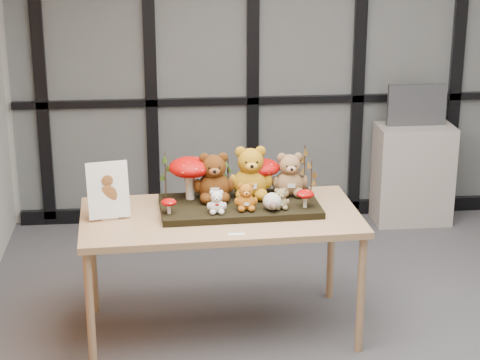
{
  "coord_description": "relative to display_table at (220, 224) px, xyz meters",
  "views": [
    {
      "loc": [
        -1.23,
        -4.65,
        2.74
      ],
      "look_at": [
        -0.75,
        0.38,
        1.05
      ],
      "focal_mm": 65.0,
      "sensor_mm": 36.0,
      "label": 1
    }
  ],
  "objects": [
    {
      "name": "label_card",
      "position": [
        0.07,
        -0.34,
        0.07
      ],
      "size": [
        0.1,
        0.03,
        0.0
      ],
      "primitive_type": "cube",
      "color": "white",
      "rests_on": "display_table"
    },
    {
      "name": "bear_brown_medium",
      "position": [
        -0.03,
        0.16,
        0.28
      ],
      "size": [
        0.27,
        0.25,
        0.34
      ],
      "primitive_type": null,
      "rotation": [
        0.0,
        0.0,
        0.05
      ],
      "color": "#4E260B",
      "rests_on": "diorama_tray"
    },
    {
      "name": "floor",
      "position": [
        0.87,
        -0.42,
        -0.75
      ],
      "size": [
        5.0,
        5.0,
        0.0
      ],
      "primitive_type": "plane",
      "color": "#545359",
      "rests_on": "ground"
    },
    {
      "name": "plush_cream_hedgehog",
      "position": [
        0.32,
        -0.06,
        0.17
      ],
      "size": [
        0.09,
        0.09,
        0.12
      ],
      "primitive_type": null,
      "rotation": [
        0.0,
        0.0,
        0.05
      ],
      "color": "beige",
      "rests_on": "diorama_tray"
    },
    {
      "name": "bear_small_yellow",
      "position": [
        0.16,
        -0.05,
        0.2
      ],
      "size": [
        0.15,
        0.14,
        0.19
      ],
      "primitive_type": null,
      "rotation": [
        0.0,
        0.0,
        0.05
      ],
      "color": "#AC5A12",
      "rests_on": "diorama_tray"
    },
    {
      "name": "mushroom_front_right",
      "position": [
        0.53,
        -0.04,
        0.17
      ],
      "size": [
        0.11,
        0.11,
        0.12
      ],
      "primitive_type": null,
      "color": "#9B0605",
      "rests_on": "diorama_tray"
    },
    {
      "name": "diorama_tray",
      "position": [
        0.13,
        0.07,
        0.09
      ],
      "size": [
        1.02,
        0.55,
        0.04
      ],
      "primitive_type": "cube",
      "rotation": [
        0.0,
        0.0,
        0.05
      ],
      "color": "black",
      "rests_on": "display_table"
    },
    {
      "name": "sprig_green_far_left",
      "position": [
        -0.33,
        0.18,
        0.26
      ],
      "size": [
        0.05,
        0.05,
        0.31
      ],
      "primitive_type": null,
      "color": "#1E390D",
      "rests_on": "diorama_tray"
    },
    {
      "name": "sprig_green_mid_left",
      "position": [
        -0.18,
        0.24,
        0.24
      ],
      "size": [
        0.05,
        0.05,
        0.25
      ],
      "primitive_type": null,
      "color": "#1E390D",
      "rests_on": "diorama_tray"
    },
    {
      "name": "sprig_dry_mid_right",
      "position": [
        0.58,
        0.07,
        0.24
      ],
      "size": [
        0.05,
        0.05,
        0.27
      ],
      "primitive_type": null,
      "color": "brown",
      "rests_on": "diorama_tray"
    },
    {
      "name": "mushroom_back_left",
      "position": [
        -0.18,
        0.19,
        0.26
      ],
      "size": [
        0.27,
        0.27,
        0.3
      ],
      "primitive_type": null,
      "color": "#9B0605",
      "rests_on": "diorama_tray"
    },
    {
      "name": "cabinet",
      "position": [
        1.78,
        1.82,
        -0.32
      ],
      "size": [
        0.64,
        0.37,
        0.86
      ],
      "primitive_type": "cube",
      "color": "#B0A69D",
      "rests_on": "floor"
    },
    {
      "name": "room_shell",
      "position": [
        0.87,
        -0.42,
        0.93
      ],
      "size": [
        5.0,
        5.0,
        5.0
      ],
      "color": "#B5B3AB",
      "rests_on": "floor"
    },
    {
      "name": "display_table",
      "position": [
        0.0,
        0.0,
        0.0
      ],
      "size": [
        1.78,
        0.95,
        0.81
      ],
      "rotation": [
        0.0,
        0.0,
        0.05
      ],
      "color": "#A67D5A",
      "rests_on": "floor"
    },
    {
      "name": "bear_pooh_yellow",
      "position": [
        0.21,
        0.19,
        0.29
      ],
      "size": [
        0.3,
        0.27,
        0.37
      ],
      "primitive_type": null,
      "rotation": [
        0.0,
        0.0,
        0.05
      ],
      "color": "#AA7413",
      "rests_on": "diorama_tray"
    },
    {
      "name": "mushroom_front_left",
      "position": [
        -0.32,
        -0.07,
        0.16
      ],
      "size": [
        0.09,
        0.09,
        0.1
      ],
      "primitive_type": null,
      "color": "#9B0605",
      "rests_on": "diorama_tray"
    },
    {
      "name": "bear_tan_back",
      "position": [
        0.47,
        0.21,
        0.26
      ],
      "size": [
        0.25,
        0.22,
        0.31
      ],
      "primitive_type": null,
      "rotation": [
        0.0,
        0.0,
        0.05
      ],
      "color": "olive",
      "rests_on": "diorama_tray"
    },
    {
      "name": "bear_white_bow",
      "position": [
        -0.03,
        -0.08,
        0.19
      ],
      "size": [
        0.13,
        0.12,
        0.16
      ],
      "primitive_type": null,
      "rotation": [
        0.0,
        0.0,
        0.05
      ],
      "color": "white",
      "rests_on": "diorama_tray"
    },
    {
      "name": "sign_holder",
      "position": [
        -0.69,
        -0.01,
        0.24
      ],
      "size": [
        0.26,
        0.13,
        0.36
      ],
      "rotation": [
        0.0,
        0.0,
        0.19
      ],
      "color": "silver",
      "rests_on": "display_table"
    },
    {
      "name": "bear_beige_small",
      "position": [
        0.37,
        -0.05,
        0.18
      ],
      "size": [
        0.12,
        0.11,
        0.15
      ],
      "primitive_type": null,
      "rotation": [
        0.0,
        0.0,
        0.05
      ],
      "color": "olive",
      "rests_on": "diorama_tray"
    },
    {
      "name": "sprig_dry_far_right",
      "position": [
        0.56,
        0.2,
        0.27
      ],
      "size": [
        0.05,
        0.05,
        0.33
      ],
      "primitive_type": null,
      "color": "brown",
      "rests_on": "diorama_tray"
    },
    {
      "name": "glass_partition",
      "position": [
        0.87,
        2.05,
        0.67
      ],
      "size": [
        4.9,
        0.06,
        2.78
      ],
      "color": "#2D383F",
      "rests_on": "floor"
    },
    {
      "name": "mushroom_back_right",
      "position": [
        0.3,
        0.25,
        0.23
      ],
      "size": [
        0.23,
        0.23,
        0.25
      ],
      "primitive_type": null,
      "color": "#9B0605",
      "rests_on": "diorama_tray"
    },
    {
      "name": "sprig_green_centre",
      "position": [
        0.07,
        0.26,
        0.23
      ],
      "size": [
        0.05,
        0.05,
        0.24
      ],
      "primitive_type": null,
      "color": "#1E390D",
      "rests_on": "diorama_tray"
    },
    {
      "name": "monitor",
      "position": [
        1.78,
        1.84,
        0.28
      ],
      "size": [
        0.49,
        0.05,
        0.35
      ],
      "color": "#46494E",
      "rests_on": "cabinet"
    }
  ]
}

